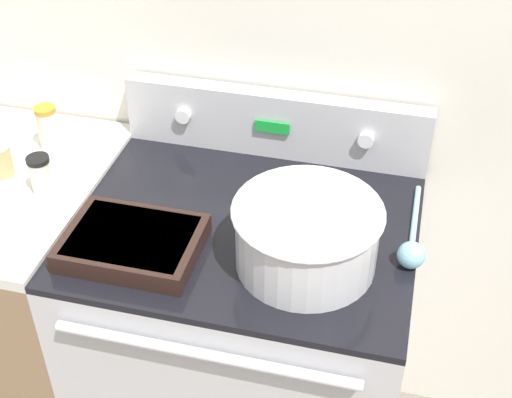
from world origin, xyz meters
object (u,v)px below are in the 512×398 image
Objects in this scene: mixing_bowl at (307,233)px; spice_jar_orange_cap at (48,128)px; spice_jar_white_cap at (0,158)px; casserole_dish at (132,242)px; ladle at (412,248)px; spice_jar_black_cap at (41,175)px.

spice_jar_orange_cap is at bearing 160.28° from mixing_bowl.
spice_jar_white_cap is at bearing -116.07° from spice_jar_orange_cap.
spice_jar_orange_cap is (-0.36, 0.32, 0.05)m from casserole_dish.
spice_jar_orange_cap is at bearing 138.15° from casserole_dish.
mixing_bowl reaches higher than ladle.
spice_jar_white_cap is at bearing 170.97° from mixing_bowl.
mixing_bowl reaches higher than casserole_dish.
casserole_dish is 0.32m from spice_jar_black_cap.
ladle is 3.37× the size of spice_jar_white_cap.
spice_jar_black_cap is at bearing 173.07° from mixing_bowl.
mixing_bowl reaches higher than spice_jar_orange_cap.
spice_jar_orange_cap reaches higher than casserole_dish.
spice_jar_black_cap is at bearing -68.48° from spice_jar_orange_cap.
mixing_bowl is 1.04× the size of ladle.
spice_jar_black_cap is 0.20m from spice_jar_orange_cap.
spice_jar_orange_cap reaches higher than ladle.
casserole_dish is 2.39× the size of spice_jar_orange_cap.
casserole_dish is 2.88× the size of spice_jar_black_cap.
mixing_bowl is at bearing -6.93° from spice_jar_black_cap.
spice_jar_black_cap is at bearing 154.36° from casserole_dish.
casserole_dish is (-0.38, -0.06, -0.06)m from mixing_bowl.
spice_jar_orange_cap is (-0.74, 0.27, -0.01)m from mixing_bowl.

